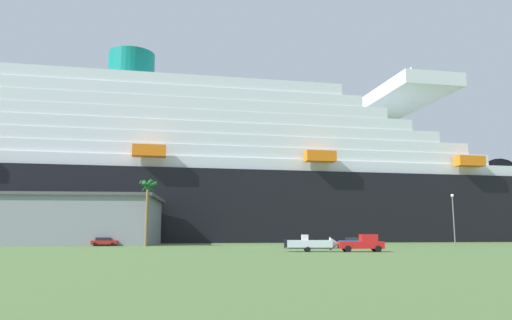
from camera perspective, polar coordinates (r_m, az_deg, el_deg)
ground_plane at (r=111.66m, az=-1.24°, el=-9.85°), size 600.00×600.00×0.00m
cruise_ship at (r=139.47m, az=-4.26°, el=-2.34°), size 227.92×59.86×61.62m
terminal_building at (r=111.05m, az=-23.71°, el=-6.52°), size 47.67×25.03×10.06m
pickup_truck at (r=63.47m, az=12.46°, el=-9.58°), size 5.74×2.64×2.20m
small_boat_on_trailer at (r=62.46m, az=6.91°, el=-9.81°), size 7.84×2.34×2.15m
palm_tree at (r=91.69m, az=-12.65°, el=-3.93°), size 3.48×3.29×12.26m
street_lamp at (r=93.71m, az=22.23°, el=-5.80°), size 0.56×0.56×9.31m
parked_car_blue_suv at (r=93.18m, az=11.21°, el=-9.40°), size 4.89×2.70×1.58m
parked_car_red_hatchback at (r=95.07m, az=-17.46°, el=-9.15°), size 4.83×2.45×1.58m
parked_car_silver_sedan at (r=103.32m, az=-20.27°, el=-8.95°), size 4.42×2.24×1.58m
parked_car_yellow_taxi at (r=104.38m, az=-26.05°, el=-8.60°), size 4.48×2.64×1.58m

